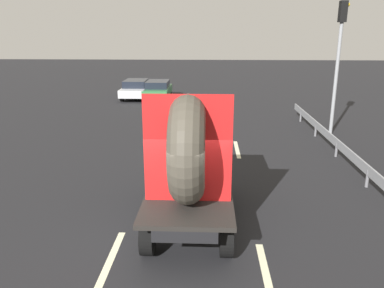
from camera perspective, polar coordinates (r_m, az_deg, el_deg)
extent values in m
plane|color=black|center=(9.27, -2.44, -14.12)|extent=(120.00, 120.00, 0.00)
cylinder|color=black|center=(11.16, -4.30, -6.14)|extent=(0.28, 0.88, 0.88)
cylinder|color=black|center=(11.10, 4.50, -6.29)|extent=(0.28, 0.88, 0.88)
cylinder|color=black|center=(8.66, -6.52, -13.24)|extent=(0.28, 0.88, 0.88)
cylinder|color=black|center=(8.57, 5.10, -13.52)|extent=(0.28, 0.88, 0.88)
cube|color=black|center=(9.67, -0.26, -6.98)|extent=(1.30, 4.52, 0.25)
cube|color=black|center=(10.69, 0.09, -0.12)|extent=(2.00, 1.78, 1.35)
cube|color=black|center=(10.56, 0.08, 1.35)|extent=(2.02, 1.69, 0.44)
cube|color=black|center=(8.78, -0.55, -8.22)|extent=(2.00, 2.75, 0.10)
cube|color=black|center=(9.80, -0.15, -1.81)|extent=(1.80, 0.08, 1.10)
torus|color=#474238|center=(8.20, -0.63, -0.79)|extent=(0.75, 2.37, 2.37)
cube|color=red|center=(8.20, -0.63, -0.79)|extent=(1.90, 0.03, 2.37)
cylinder|color=black|center=(29.60, -6.17, 7.69)|extent=(0.21, 0.61, 0.61)
cylinder|color=black|center=(29.42, -3.28, 7.71)|extent=(0.21, 0.61, 0.61)
cylinder|color=black|center=(27.10, -6.97, 6.87)|extent=(0.21, 0.61, 0.61)
cylinder|color=black|center=(26.90, -3.82, 6.89)|extent=(0.21, 0.61, 0.61)
cube|color=#33723F|center=(28.21, -5.06, 7.84)|extent=(1.71, 4.00, 0.52)
cube|color=black|center=(28.04, -5.11, 8.82)|extent=(1.54, 2.24, 0.48)
cylinder|color=gray|center=(19.10, 20.51, 8.84)|extent=(0.16, 0.16, 5.09)
cube|color=black|center=(19.00, 21.45, 17.81)|extent=(0.30, 0.36, 0.90)
sphere|color=yellow|center=(19.06, 22.05, 18.59)|extent=(0.20, 0.20, 0.20)
cube|color=gray|center=(17.30, 19.19, 1.53)|extent=(0.06, 12.23, 0.32)
cylinder|color=slate|center=(13.25, 24.53, -4.71)|extent=(0.10, 0.10, 0.55)
cylinder|color=slate|center=(15.97, 20.60, -0.83)|extent=(0.10, 0.10, 0.55)
cylinder|color=slate|center=(18.79, 17.84, 1.92)|extent=(0.10, 0.10, 0.55)
cylinder|color=slate|center=(21.68, 15.80, 3.93)|extent=(0.10, 0.10, 0.55)
cube|color=beige|center=(8.72, -12.12, -16.66)|extent=(0.16, 2.46, 0.01)
cube|color=beige|center=(15.98, -5.01, -0.82)|extent=(0.16, 2.31, 0.01)
cube|color=beige|center=(8.18, 11.05, -19.03)|extent=(0.16, 2.58, 0.01)
cube|color=beige|center=(16.06, 6.68, -0.78)|extent=(0.16, 2.39, 0.01)
cylinder|color=black|center=(27.21, -7.21, 6.91)|extent=(0.21, 0.62, 0.62)
cylinder|color=black|center=(27.50, -10.33, 6.88)|extent=(0.21, 0.62, 0.62)
cylinder|color=black|center=(29.74, -6.37, 7.74)|extent=(0.21, 0.62, 0.62)
cylinder|color=black|center=(30.01, -9.25, 7.70)|extent=(0.21, 0.62, 0.62)
cube|color=silver|center=(28.56, -8.30, 7.86)|extent=(1.74, 4.07, 0.53)
cube|color=black|center=(28.59, -8.30, 8.89)|extent=(1.57, 2.28, 0.48)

